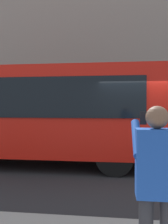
{
  "coord_description": "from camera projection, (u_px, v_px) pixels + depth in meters",
  "views": [
    {
      "loc": [
        0.79,
        7.33,
        1.84
      ],
      "look_at": [
        1.79,
        -0.31,
        1.69
      ],
      "focal_mm": 40.38,
      "sensor_mm": 36.0,
      "label": 1
    }
  ],
  "objects": [
    {
      "name": "ground_plane",
      "position": [
        144.0,
        171.0,
        7.2
      ],
      "size": [
        60.0,
        60.0,
        0.0
      ],
      "primitive_type": "plane",
      "color": "#232326"
    },
    {
      "name": "building_facade_far",
      "position": [
        132.0,
        32.0,
        13.81
      ],
      "size": [
        28.0,
        1.55,
        12.0
      ],
      "color": "gray",
      "rests_on": "ground_plane"
    },
    {
      "name": "pedestrian_photographer",
      "position": [
        157.0,
        179.0,
        2.42
      ],
      "size": [
        0.53,
        0.52,
        1.7
      ],
      "color": "#2D2D33",
      "rests_on": "sidewalk_curb"
    },
    {
      "name": "red_bus",
      "position": [
        21.0,
        112.0,
        8.13
      ],
      "size": [
        9.05,
        2.54,
        3.08
      ],
      "color": "red",
      "rests_on": "ground_plane"
    }
  ]
}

